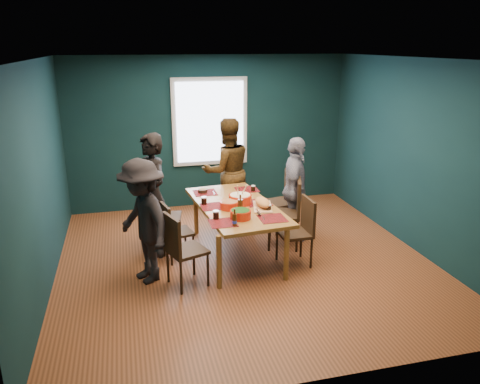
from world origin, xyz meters
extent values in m
cube|color=brown|center=(0.00, 0.00, -0.01)|extent=(5.00, 5.00, 0.01)
cube|color=silver|center=(0.00, 0.00, 2.70)|extent=(5.00, 5.00, 0.01)
cube|color=#0D2A2D|center=(-2.50, 0.00, 1.35)|extent=(0.01, 5.00, 2.70)
cube|color=#0D2A2D|center=(2.50, 0.00, 1.35)|extent=(0.01, 5.00, 2.70)
cube|color=#0D2A2D|center=(0.00, 2.50, 1.35)|extent=(5.00, 0.01, 2.70)
cube|color=#0D2A2D|center=(0.00, -2.50, 1.35)|extent=(5.00, 0.01, 2.70)
cube|color=beige|center=(0.00, 2.47, 1.55)|extent=(1.35, 0.06, 1.55)
cube|color=olive|center=(-0.06, 0.25, 0.72)|extent=(1.16, 2.05, 0.05)
cylinder|color=olive|center=(-0.49, -0.66, 0.35)|extent=(0.07, 0.07, 0.70)
cylinder|color=olive|center=(0.37, -0.66, 0.35)|extent=(0.07, 0.07, 0.70)
cylinder|color=olive|center=(-0.49, 1.15, 0.35)|extent=(0.07, 0.07, 0.70)
cylinder|color=olive|center=(0.37, 1.15, 0.35)|extent=(0.07, 0.07, 0.70)
cube|color=#311F10|center=(-0.96, 0.85, 0.43)|extent=(0.46, 0.46, 0.04)
cube|color=#311F10|center=(-1.14, 0.88, 0.67)|extent=(0.11, 0.40, 0.44)
cylinder|color=#311F10|center=(-1.16, 0.71, 0.20)|extent=(0.03, 0.03, 0.41)
cylinder|color=#311F10|center=(-0.82, 0.66, 0.20)|extent=(0.03, 0.03, 0.41)
cylinder|color=#311F10|center=(-1.10, 1.05, 0.20)|extent=(0.03, 0.03, 0.41)
cylinder|color=#311F10|center=(-0.77, 0.99, 0.20)|extent=(0.03, 0.03, 0.41)
cube|color=#311F10|center=(-0.87, 0.29, 0.40)|extent=(0.44, 0.44, 0.04)
cube|color=#311F10|center=(-1.04, 0.25, 0.62)|extent=(0.12, 0.37, 0.41)
cylinder|color=#311F10|center=(-0.99, 0.10, 0.19)|extent=(0.03, 0.03, 0.38)
cylinder|color=#311F10|center=(-0.68, 0.17, 0.19)|extent=(0.03, 0.03, 0.38)
cylinder|color=#311F10|center=(-1.06, 0.41, 0.19)|extent=(0.03, 0.03, 0.38)
cylinder|color=#311F10|center=(-0.75, 0.48, 0.19)|extent=(0.03, 0.03, 0.38)
cube|color=#311F10|center=(-0.85, -0.47, 0.46)|extent=(0.54, 0.54, 0.04)
cube|color=#311F10|center=(-1.03, -0.53, 0.71)|extent=(0.18, 0.42, 0.47)
cylinder|color=#311F10|center=(-0.96, -0.70, 0.22)|extent=(0.03, 0.03, 0.44)
cylinder|color=#311F10|center=(-0.62, -0.58, 0.22)|extent=(0.03, 0.03, 0.44)
cylinder|color=#311F10|center=(-1.09, -0.36, 0.22)|extent=(0.03, 0.03, 0.44)
cylinder|color=#311F10|center=(-0.74, -0.23, 0.22)|extent=(0.03, 0.03, 0.44)
cube|color=#311F10|center=(0.85, 0.96, 0.46)|extent=(0.51, 0.51, 0.04)
cube|color=#311F10|center=(1.05, 1.00, 0.72)|extent=(0.13, 0.43, 0.47)
cylinder|color=#311F10|center=(0.71, 0.74, 0.22)|extent=(0.03, 0.03, 0.44)
cylinder|color=#311F10|center=(1.07, 0.82, 0.22)|extent=(0.03, 0.03, 0.44)
cylinder|color=#311F10|center=(0.64, 1.11, 0.22)|extent=(0.03, 0.03, 0.44)
cylinder|color=#311F10|center=(1.00, 1.18, 0.22)|extent=(0.03, 0.03, 0.44)
cube|color=#311F10|center=(0.68, 0.35, 0.50)|extent=(0.59, 0.59, 0.04)
cube|color=#311F10|center=(0.88, 0.28, 0.77)|extent=(0.20, 0.45, 0.51)
cylinder|color=#311F10|center=(0.42, 0.23, 0.24)|extent=(0.04, 0.04, 0.48)
cylinder|color=#311F10|center=(0.80, 0.10, 0.24)|extent=(0.04, 0.04, 0.48)
cylinder|color=#311F10|center=(0.56, 0.60, 0.24)|extent=(0.04, 0.04, 0.48)
cylinder|color=#311F10|center=(0.93, 0.47, 0.24)|extent=(0.04, 0.04, 0.48)
cube|color=#311F10|center=(0.62, -0.26, 0.45)|extent=(0.43, 0.43, 0.04)
cube|color=#311F10|center=(0.81, -0.25, 0.70)|extent=(0.05, 0.42, 0.46)
cylinder|color=#311F10|center=(0.45, -0.44, 0.21)|extent=(0.03, 0.03, 0.43)
cylinder|color=#311F10|center=(0.80, -0.43, 0.21)|extent=(0.03, 0.03, 0.43)
cylinder|color=#311F10|center=(0.44, -0.08, 0.21)|extent=(0.03, 0.03, 0.43)
cylinder|color=#311F10|center=(0.80, -0.07, 0.21)|extent=(0.03, 0.03, 0.43)
imported|color=black|center=(-1.18, 0.58, 0.87)|extent=(0.60, 0.74, 1.73)
imported|color=black|center=(0.11, 1.58, 0.87)|extent=(0.91, 0.74, 1.74)
imported|color=silver|center=(0.93, 0.60, 0.79)|extent=(0.73, 1.00, 1.58)
imported|color=black|center=(-1.35, -0.21, 0.79)|extent=(0.95, 1.17, 1.58)
cylinder|color=red|center=(-0.19, 0.11, 0.80)|extent=(0.26, 0.26, 0.10)
cylinder|color=#5C8A32|center=(-0.19, 0.11, 0.84)|extent=(0.23, 0.23, 0.02)
cylinder|color=red|center=(0.00, 0.27, 0.81)|extent=(0.32, 0.32, 0.13)
cylinder|color=beige|center=(0.00, 0.27, 0.87)|extent=(0.28, 0.28, 0.02)
cylinder|color=tan|center=(0.05, 0.27, 0.92)|extent=(0.09, 0.18, 0.26)
cylinder|color=tan|center=(-0.03, 0.27, 0.92)|extent=(0.08, 0.18, 0.26)
cylinder|color=red|center=(-0.13, -0.29, 0.80)|extent=(0.27, 0.27, 0.11)
cylinder|color=#144711|center=(-0.13, -0.29, 0.85)|extent=(0.24, 0.24, 0.02)
cube|color=tan|center=(0.26, 0.04, 0.75)|extent=(0.35, 0.53, 0.02)
ellipsoid|color=#CD7F49|center=(0.26, 0.04, 0.82)|extent=(0.26, 0.42, 0.11)
cube|color=#BBBAC2|center=(0.14, -0.15, 0.77)|extent=(0.03, 0.20, 0.00)
cylinder|color=black|center=(0.12, -0.26, 0.78)|extent=(0.02, 0.11, 0.02)
sphere|color=#296216|center=(0.26, -0.06, 0.83)|extent=(0.04, 0.04, 0.04)
sphere|color=#296216|center=(0.26, 0.04, 0.83)|extent=(0.04, 0.04, 0.04)
sphere|color=#296216|center=(0.26, 0.15, 0.83)|extent=(0.04, 0.04, 0.04)
cylinder|color=black|center=(-0.42, 0.90, 0.77)|extent=(0.14, 0.14, 0.06)
cylinder|color=#5C8A32|center=(-0.42, 0.90, 0.80)|extent=(0.12, 0.12, 0.01)
cylinder|color=#41210B|center=(-0.26, -0.52, 0.82)|extent=(0.06, 0.06, 0.16)
cylinder|color=#41210B|center=(-0.26, -0.52, 0.93)|extent=(0.02, 0.02, 0.06)
cylinder|color=#1931B1|center=(-0.26, -0.52, 0.80)|extent=(0.06, 0.06, 0.04)
cylinder|color=#41210B|center=(-0.08, -0.08, 0.84)|extent=(0.07, 0.07, 0.18)
cylinder|color=#41210B|center=(-0.08, -0.08, 0.96)|extent=(0.03, 0.03, 0.07)
cylinder|color=black|center=(-0.44, -0.23, 0.80)|extent=(0.08, 0.08, 0.11)
cylinder|color=silver|center=(-0.44, -0.23, 0.85)|extent=(0.08, 0.08, 0.02)
cylinder|color=black|center=(0.31, -0.10, 0.79)|extent=(0.06, 0.06, 0.09)
cylinder|color=silver|center=(0.31, -0.10, 0.83)|extent=(0.06, 0.06, 0.01)
cylinder|color=black|center=(0.33, 0.78, 0.79)|extent=(0.06, 0.06, 0.09)
cylinder|color=silver|center=(0.33, 0.78, 0.83)|extent=(0.07, 0.07, 0.01)
cylinder|color=black|center=(-0.49, 0.36, 0.80)|extent=(0.08, 0.08, 0.11)
cylinder|color=silver|center=(-0.49, 0.36, 0.85)|extent=(0.08, 0.08, 0.02)
cube|color=#FF806B|center=(0.25, 0.33, 0.75)|extent=(0.14, 0.14, 0.00)
cube|color=#FF806B|center=(-0.45, -0.09, 0.75)|extent=(0.15, 0.15, 0.00)
cube|color=#FF806B|center=(0.28, -0.46, 0.75)|extent=(0.19, 0.19, 0.00)
camera|label=1|loc=(-1.50, -5.71, 2.88)|focal=35.00mm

